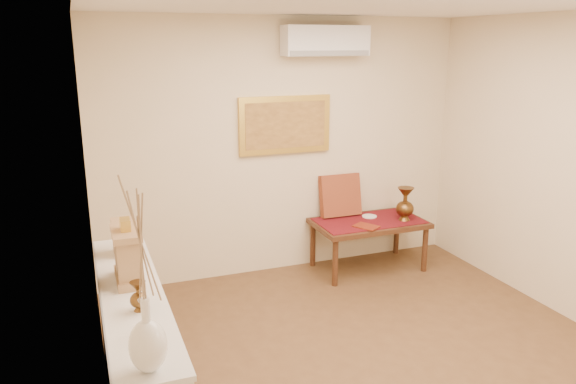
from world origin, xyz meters
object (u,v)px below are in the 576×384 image
display_ledge (137,364)px  mantel_clock (128,255)px  low_table (369,227)px  brass_urn_tall (405,200)px  wooden_chest (124,237)px  white_vase (143,278)px

display_ledge → mantel_clock: size_ratio=4.93×
mantel_clock → low_table: mantel_clock is taller
mantel_clock → display_ledge: bearing=-92.8°
brass_urn_tall → wooden_chest: wooden_chest is taller
wooden_chest → low_table: (2.65, 1.20, -0.62)m
brass_urn_tall → wooden_chest: bearing=-160.3°
brass_urn_tall → low_table: bearing=161.7°
brass_urn_tall → low_table: brass_urn_tall is taller
display_ledge → wooden_chest: (0.03, 0.68, 0.61)m
white_vase → wooden_chest: (0.03, 1.57, -0.34)m
display_ledge → low_table: display_ledge is taller
mantel_clock → wooden_chest: size_ratio=1.68×
white_vase → display_ledge: size_ratio=0.46×
mantel_clock → low_table: (2.67, 1.71, -0.67)m
mantel_clock → wooden_chest: bearing=87.9°
display_ledge → low_table: 3.27m
display_ledge → white_vase: bearing=-90.5°
white_vase → mantel_clock: size_ratio=2.25×
brass_urn_tall → low_table: (-0.37, 0.12, -0.30)m
brass_urn_tall → wooden_chest: 3.22m
mantel_clock → brass_urn_tall: bearing=27.6°
mantel_clock → low_table: size_ratio=0.34×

